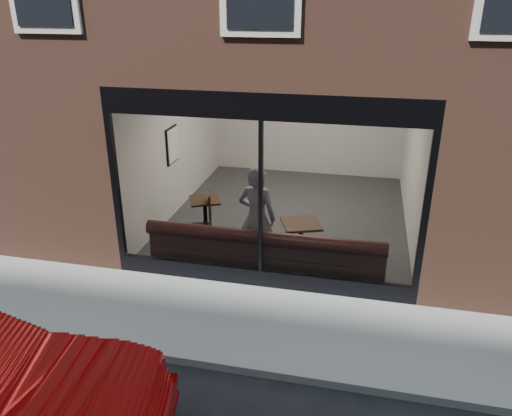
% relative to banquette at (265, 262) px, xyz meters
% --- Properties ---
extents(ground, '(120.00, 120.00, 0.00)m').
position_rel_banquette_xyz_m(ground, '(0.00, -2.45, -0.23)').
color(ground, black).
rests_on(ground, ground).
extents(sidewalk_near, '(40.00, 2.00, 0.01)m').
position_rel_banquette_xyz_m(sidewalk_near, '(0.00, -1.45, -0.22)').
color(sidewalk_near, gray).
rests_on(sidewalk_near, ground).
extents(kerb_near, '(40.00, 0.10, 0.12)m').
position_rel_banquette_xyz_m(kerb_near, '(0.00, -2.50, -0.17)').
color(kerb_near, gray).
rests_on(kerb_near, ground).
extents(host_building_pier_left, '(2.50, 12.00, 3.20)m').
position_rel_banquette_xyz_m(host_building_pier_left, '(-3.75, 5.55, 1.38)').
color(host_building_pier_left, brown).
rests_on(host_building_pier_left, ground).
extents(host_building_pier_right, '(2.50, 12.00, 3.20)m').
position_rel_banquette_xyz_m(host_building_pier_right, '(3.75, 5.55, 1.38)').
color(host_building_pier_right, brown).
rests_on(host_building_pier_right, ground).
extents(host_building_backfill, '(5.00, 6.00, 3.20)m').
position_rel_banquette_xyz_m(host_building_backfill, '(0.00, 8.55, 1.38)').
color(host_building_backfill, brown).
rests_on(host_building_backfill, ground).
extents(cafe_floor, '(6.00, 6.00, 0.00)m').
position_rel_banquette_xyz_m(cafe_floor, '(0.00, 2.55, -0.21)').
color(cafe_floor, '#2D2D30').
rests_on(cafe_floor, ground).
extents(cafe_ceiling, '(6.00, 6.00, 0.00)m').
position_rel_banquette_xyz_m(cafe_ceiling, '(0.00, 2.55, 2.97)').
color(cafe_ceiling, white).
rests_on(cafe_ceiling, host_building_upper).
extents(cafe_wall_back, '(5.00, 0.00, 5.00)m').
position_rel_banquette_xyz_m(cafe_wall_back, '(0.00, 5.54, 1.37)').
color(cafe_wall_back, silver).
rests_on(cafe_wall_back, ground).
extents(cafe_wall_left, '(0.00, 6.00, 6.00)m').
position_rel_banquette_xyz_m(cafe_wall_left, '(-2.49, 2.55, 1.37)').
color(cafe_wall_left, silver).
rests_on(cafe_wall_left, ground).
extents(cafe_wall_right, '(0.00, 6.00, 6.00)m').
position_rel_banquette_xyz_m(cafe_wall_right, '(2.49, 2.55, 1.37)').
color(cafe_wall_right, silver).
rests_on(cafe_wall_right, ground).
extents(storefront_kick, '(5.00, 0.10, 0.30)m').
position_rel_banquette_xyz_m(storefront_kick, '(0.00, -0.40, -0.08)').
color(storefront_kick, black).
rests_on(storefront_kick, ground).
extents(storefront_header, '(5.00, 0.10, 0.40)m').
position_rel_banquette_xyz_m(storefront_header, '(0.00, -0.40, 2.77)').
color(storefront_header, black).
rests_on(storefront_header, host_building_upper).
extents(storefront_mullion, '(0.06, 0.10, 2.50)m').
position_rel_banquette_xyz_m(storefront_mullion, '(0.00, -0.40, 1.32)').
color(storefront_mullion, black).
rests_on(storefront_mullion, storefront_kick).
extents(storefront_glass, '(4.80, 0.00, 4.80)m').
position_rel_banquette_xyz_m(storefront_glass, '(0.00, -0.43, 1.33)').
color(storefront_glass, white).
rests_on(storefront_glass, storefront_kick).
extents(banquette, '(4.00, 0.55, 0.45)m').
position_rel_banquette_xyz_m(banquette, '(0.00, 0.00, 0.00)').
color(banquette, '#3A1915').
rests_on(banquette, cafe_floor).
extents(person, '(0.74, 0.54, 1.85)m').
position_rel_banquette_xyz_m(person, '(-0.22, 0.29, 0.70)').
color(person, '#8B9AB5').
rests_on(person, cafe_floor).
extents(cafe_table_left, '(0.76, 0.76, 0.04)m').
position_rel_banquette_xyz_m(cafe_table_left, '(-1.50, 1.29, 0.52)').
color(cafe_table_left, black).
rests_on(cafe_table_left, cafe_floor).
extents(cafe_table_right, '(0.83, 0.83, 0.04)m').
position_rel_banquette_xyz_m(cafe_table_right, '(0.52, 0.60, 0.52)').
color(cafe_table_right, black).
rests_on(cafe_table_right, cafe_floor).
extents(cafe_chair_left, '(0.47, 0.47, 0.04)m').
position_rel_banquette_xyz_m(cafe_chair_left, '(-1.53, 1.10, 0.01)').
color(cafe_chair_left, black).
rests_on(cafe_chair_left, cafe_floor).
extents(wall_poster, '(0.02, 0.53, 0.71)m').
position_rel_banquette_xyz_m(wall_poster, '(-2.45, 2.16, 1.34)').
color(wall_poster, white).
rests_on(wall_poster, cafe_wall_left).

